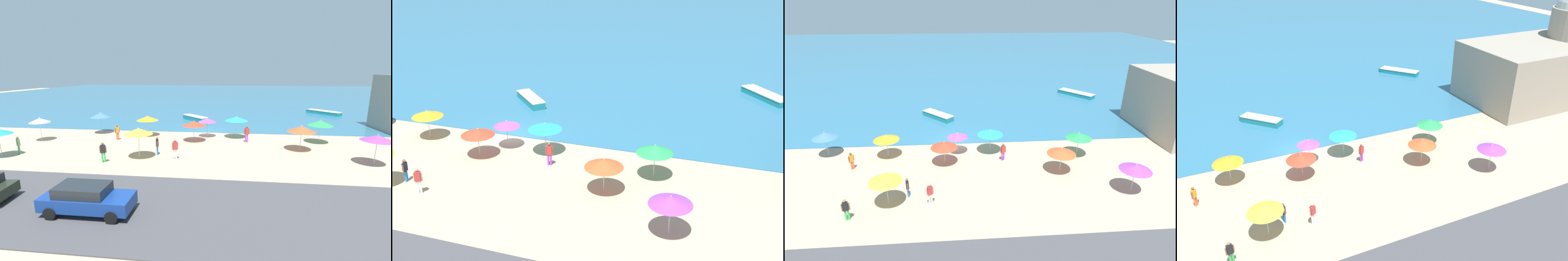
# 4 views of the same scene
# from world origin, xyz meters

# --- Properties ---
(ground_plane) EXTENTS (160.00, 160.00, 0.00)m
(ground_plane) POSITION_xyz_m (0.00, 0.00, 0.00)
(ground_plane) COLOR tan
(sea) EXTENTS (150.00, 110.00, 0.05)m
(sea) POSITION_xyz_m (0.00, 55.00, 0.03)
(sea) COLOR #2D6787
(sea) RESTS_ON ground_plane
(beach_umbrella_3) EXTENTS (2.49, 2.49, 2.42)m
(beach_umbrella_3) POSITION_xyz_m (3.71, -2.09, 2.13)
(beach_umbrella_3) COLOR #B2B2B7
(beach_umbrella_3) RESTS_ON ground_plane
(beach_umbrella_4) EXTENTS (2.41, 2.41, 2.33)m
(beach_umbrella_4) POSITION_xyz_m (-6.14, -2.35, 2.03)
(beach_umbrella_4) COLOR #B2B2B7
(beach_umbrella_4) RESTS_ON ground_plane
(beach_umbrella_6) EXTENTS (2.41, 2.41, 2.48)m
(beach_umbrella_6) POSITION_xyz_m (14.11, -9.63, 2.18)
(beach_umbrella_6) COLOR #B2B2B7
(beach_umbrella_6) RESTS_ON ground_plane
(beach_umbrella_7) EXTENTS (2.45, 2.45, 2.21)m
(beach_umbrella_7) POSITION_xyz_m (-0.68, -4.10, 1.91)
(beach_umbrella_7) COLOR #B2B2B7
(beach_umbrella_7) RESTS_ON ground_plane
(beach_umbrella_8) EXTENTS (2.47, 2.47, 2.38)m
(beach_umbrella_8) POSITION_xyz_m (9.43, -6.27, 2.04)
(beach_umbrella_8) COLOR #B2B2B7
(beach_umbrella_8) RESTS_ON ground_plane
(beach_umbrella_9) EXTENTS (2.00, 2.00, 2.18)m
(beach_umbrella_9) POSITION_xyz_m (0.55, -1.98, 1.89)
(beach_umbrella_9) COLOR #B2B2B7
(beach_umbrella_9) RESTS_ON ground_plane
(beach_umbrella_10) EXTENTS (2.43, 2.43, 2.41)m
(beach_umbrella_10) POSITION_xyz_m (12.05, -3.36, 2.08)
(beach_umbrella_10) COLOR #B2B2B7
(beach_umbrella_10) RESTS_ON ground_plane
(bather_1) EXTENTS (0.53, 0.35, 1.77)m
(bather_1) POSITION_xyz_m (-1.55, -10.04, 1.00)
(bather_1) COLOR white
(bather_1) RESTS_ON ground_plane
(bather_2) EXTENTS (0.29, 0.56, 1.60)m
(bather_2) POSITION_xyz_m (-3.34, -8.98, 0.89)
(bather_2) COLOR blue
(bather_2) RESTS_ON ground_plane
(bather_4) EXTENTS (0.55, 0.31, 1.75)m
(bather_4) POSITION_xyz_m (4.74, -3.85, 0.98)
(bather_4) COLOR purple
(bather_4) RESTS_ON ground_plane
(skiff_nearshore) EXTENTS (4.17, 4.21, 0.68)m
(skiff_nearshore) POSITION_xyz_m (-1.94, 7.62, 0.40)
(skiff_nearshore) COLOR teal
(skiff_nearshore) RESTS_ON sea
(skiff_offshore) EXTENTS (4.66, 5.21, 0.62)m
(skiff_offshore) POSITION_xyz_m (19.15, 15.83, 0.36)
(skiff_offshore) COLOR teal
(skiff_offshore) RESTS_ON sea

